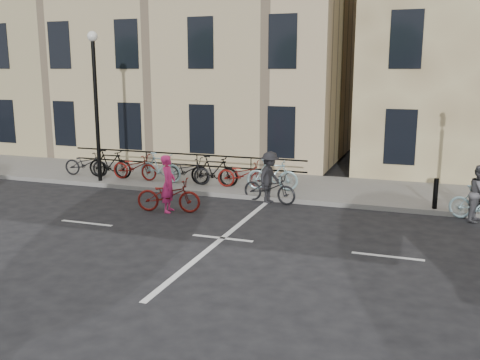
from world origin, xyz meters
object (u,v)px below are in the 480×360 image
(cyclist_dark, at_px, (270,183))
(cyclist_grey, at_px, (480,199))
(cyclist_pink, at_px, (169,192))
(lamp_post, at_px, (95,88))

(cyclist_dark, bearing_deg, cyclist_grey, -78.53)
(cyclist_pink, height_order, cyclist_dark, cyclist_pink)
(lamp_post, height_order, cyclist_dark, lamp_post)
(cyclist_pink, relative_size, cyclist_grey, 1.17)
(lamp_post, bearing_deg, cyclist_grey, -2.78)
(lamp_post, distance_m, cyclist_grey, 12.98)
(cyclist_pink, bearing_deg, cyclist_dark, -61.22)
(cyclist_pink, xyz_separation_m, cyclist_grey, (8.56, 1.94, 0.06))
(lamp_post, bearing_deg, cyclist_dark, -4.35)
(lamp_post, relative_size, cyclist_pink, 2.64)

